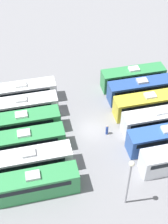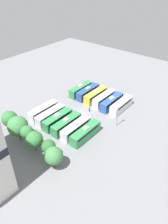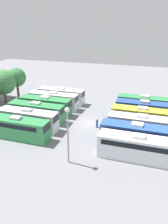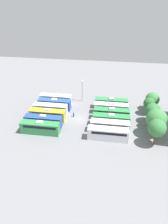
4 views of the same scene
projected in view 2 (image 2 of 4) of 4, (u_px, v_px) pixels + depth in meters
name	position (u px, v px, depth m)	size (l,w,h in m)	color
ground_plane	(83.00, 112.00, 69.50)	(118.55, 118.55, 0.00)	gray
bus_0	(121.00, 105.00, 69.90)	(2.55, 10.23, 3.53)	silver
bus_1	(112.00, 102.00, 71.36)	(2.55, 10.23, 3.53)	#2D56A8
bus_2	(104.00, 98.00, 73.33)	(2.55, 10.23, 3.53)	silver
bus_3	(96.00, 95.00, 75.04)	(2.55, 10.23, 3.53)	gold
bus_4	(88.00, 92.00, 76.93)	(2.55, 10.23, 3.53)	#284C93
bus_5	(81.00, 89.00, 78.49)	(2.55, 10.23, 3.53)	#338C4C
bus_6	(86.00, 133.00, 58.50)	(2.55, 10.23, 3.53)	#338C4C
bus_7	(76.00, 128.00, 60.16)	(2.55, 10.23, 3.53)	silver
bus_8	(66.00, 124.00, 61.70)	(2.55, 10.23, 3.53)	#338C4C
bus_9	(58.00, 119.00, 63.49)	(2.55, 10.23, 3.53)	#338C4C
bus_10	(51.00, 115.00, 65.30)	(2.55, 10.23, 3.53)	silver
bus_11	(44.00, 111.00, 67.25)	(2.55, 10.23, 3.53)	silver
worker_person	(89.00, 109.00, 69.67)	(0.36, 0.36, 1.62)	navy
light_pole	(118.00, 111.00, 61.00)	(0.60, 0.60, 7.49)	gray
tree_0	(54.00, 156.00, 48.97)	(4.29, 4.29, 5.81)	brown
tree_1	(49.00, 147.00, 51.43)	(3.42, 3.42, 5.38)	brown
tree_2	(34.00, 139.00, 53.45)	(4.29, 4.29, 5.83)	brown
tree_3	(27.00, 132.00, 54.52)	(3.34, 3.34, 6.24)	brown
tree_4	(18.00, 126.00, 56.14)	(5.41, 5.41, 7.40)	brown
tree_5	(10.00, 119.00, 58.60)	(4.36, 4.36, 7.01)	brown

